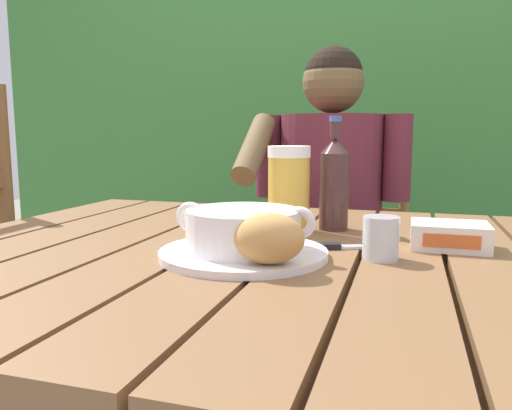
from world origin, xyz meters
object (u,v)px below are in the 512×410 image
Objects in this scene: beer_glass at (289,189)px; butter_tub at (449,236)px; chair_near_diner at (336,259)px; person_eating at (328,205)px; table_knife at (338,247)px; serving_plate at (243,253)px; soup_bowl at (243,229)px; bread_roll at (269,238)px; water_glass_small at (381,238)px; beer_bottle at (334,182)px.

beer_glass is 1.35× the size of butter_tub.
person_eating is at bearing -90.87° from chair_near_diner.
butter_tub reaches higher than table_knife.
serving_plate is 2.12× the size of butter_tub.
chair_near_diner reaches higher than soup_bowl.
soup_bowl is at bearing 130.60° from bread_roll.
chair_near_diner is at bearing 97.87° from table_knife.
serving_plate is (-0.02, -0.99, 0.25)m from chair_near_diner.
serving_plate is at bearing -94.87° from beer_glass.
chair_near_diner is 1.01m from water_glass_small.
person_eating is 5.13× the size of beer_bottle.
beer_bottle is (0.10, 0.27, 0.05)m from soup_bowl.
chair_near_diner reaches higher than beer_glass.
soup_bowl is at bearing -110.87° from beer_bottle.
person_eating is 4.39× the size of serving_plate.
soup_bowl is 1.01× the size of beer_bottle.
chair_near_diner is 4.04× the size of soup_bowl.
beer_bottle is at bearing 83.19° from bread_roll.
bread_roll is 0.31m from beer_glass.
person_eating is 0.58m from beer_glass.
person_eating is at bearing 93.34° from bread_roll.
soup_bowl reaches higher than table_knife.
person_eating reaches higher than soup_bowl.
butter_tub is at bearing -64.19° from person_eating.
person_eating reaches higher than table_knife.
bread_roll is 0.89× the size of butter_tub.
bread_roll reaches higher than water_glass_small.
bread_roll is (0.06, -0.07, 0.00)m from soup_bowl.
chair_near_diner reaches higher than serving_plate.
soup_bowl is 1.36× the size of beer_glass.
bread_roll is (0.05, -0.87, 0.07)m from person_eating.
water_glass_small is at bearing -64.86° from beer_bottle.
beer_bottle is 1.82× the size of butter_tub.
bread_roll is 0.19m from water_glass_small.
water_glass_small is (0.15, 0.12, -0.01)m from bread_roll.
beer_glass is at bearing 85.13° from serving_plate.
chair_near_diner is 13.78× the size of water_glass_small.
butter_tub is at bearing 18.25° from table_knife.
soup_bowl is at bearing -167.43° from water_glass_small.
butter_tub is at bearing 26.53° from serving_plate.
beer_glass is at bearing 85.13° from soup_bowl.
table_knife is at bearing 66.45° from bread_roll.
butter_tub is at bearing 42.22° from bread_roll.
bread_roll is at bearing -140.85° from water_glass_small.
chair_near_diner reaches higher than water_glass_small.
water_glass_small is at bearing -43.86° from beer_glass.
water_glass_small is (0.21, 0.05, 0.03)m from serving_plate.
chair_near_diner is 7.39× the size of butter_tub.
beer_bottle is 0.26m from butter_tub.
soup_bowl is at bearing -94.87° from beer_glass.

